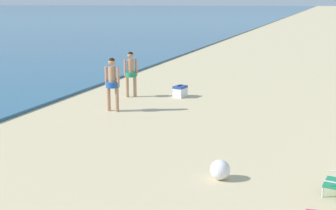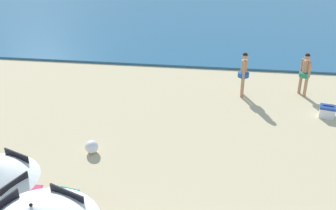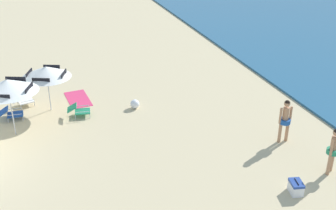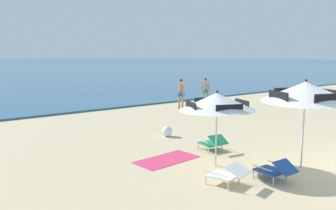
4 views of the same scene
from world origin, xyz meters
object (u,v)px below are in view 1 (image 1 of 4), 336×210
(person_standing_beside, at_px, (112,81))
(cooler_box, at_px, (180,91))
(person_standing_near_shore, at_px, (131,71))
(beach_ball, at_px, (220,170))

(person_standing_beside, distance_m, cooler_box, 3.13)
(person_standing_near_shore, xyz_separation_m, cooler_box, (0.55, -1.65, -0.73))
(person_standing_beside, height_order, beach_ball, person_standing_beside)
(person_standing_beside, xyz_separation_m, beach_ball, (-4.38, -4.34, -0.76))
(person_standing_near_shore, xyz_separation_m, person_standing_beside, (-2.19, -0.34, 0.03))
(person_standing_near_shore, distance_m, person_standing_beside, 2.22)
(person_standing_near_shore, height_order, beach_ball, person_standing_near_shore)
(beach_ball, bearing_deg, person_standing_beside, 44.75)
(person_standing_near_shore, xyz_separation_m, beach_ball, (-6.57, -4.68, -0.74))
(person_standing_near_shore, relative_size, cooler_box, 2.87)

